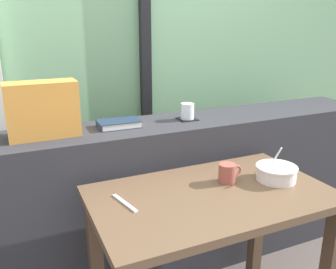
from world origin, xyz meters
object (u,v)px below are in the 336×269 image
Objects in this scene: closed_book at (119,124)px; throw_pillow at (43,110)px; coaster_square at (187,119)px; juice_glass at (187,112)px; fork_utensil at (125,203)px; ceramic_mug at (228,173)px; soup_bowl at (276,173)px; breakfast_table at (211,222)px.

throw_pillow is (-0.36, -0.02, 0.11)m from closed_book.
coaster_square is 0.31× the size of throw_pillow.
throw_pillow reaches higher than juice_glass.
fork_utensil is (-0.53, -0.49, -0.16)m from coaster_square.
throw_pillow reaches higher than ceramic_mug.
coaster_square is at bearing 0.26° from throw_pillow.
soup_bowl is 0.22m from ceramic_mug.
juice_glass is 0.76m from throw_pillow.
ceramic_mug is at bearing 31.08° from breakfast_table.
breakfast_table is 0.92m from throw_pillow.
closed_book is at bearing 134.19° from soup_bowl.
ceramic_mug is (0.35, -0.50, -0.14)m from closed_book.
coaster_square reaches higher than soup_bowl.
closed_book reaches higher than fork_utensil.
soup_bowl is at bearing -18.46° from fork_utensil.
ceramic_mug is (-0.21, 0.07, 0.01)m from soup_bowl.
juice_glass is at bearing -1.89° from closed_book.
fork_utensil is at bearing 174.52° from soup_bowl.
fork_utensil is at bearing -104.77° from closed_book.
juice_glass is at bearing -104.04° from coaster_square.
soup_bowl is 1.08× the size of fork_utensil.
soup_bowl is (0.16, -0.56, -0.13)m from coaster_square.
breakfast_table is at bearing -148.92° from ceramic_mug.
breakfast_table is 3.14× the size of throw_pillow.
ceramic_mug is (0.48, 0.01, 0.04)m from fork_utensil.
breakfast_table is 0.37m from soup_bowl.
juice_glass is at bearing 84.57° from ceramic_mug.
closed_book is at bearing 2.58° from throw_pillow.
coaster_square is 0.59× the size of fork_utensil.
throw_pillow is (-0.76, -0.00, 0.13)m from coaster_square.
throw_pillow is at bearing 102.24° from fork_utensil.
breakfast_table is 0.39m from fork_utensil.
ceramic_mug is at bearing -12.19° from fork_utensil.
ceramic_mug is at bearing 160.99° from soup_bowl.
ceramic_mug is (0.71, -0.48, -0.25)m from throw_pillow.
closed_book is 1.91× the size of ceramic_mug.
soup_bowl is at bearing -73.58° from juice_glass.
soup_bowl is at bearing -31.13° from throw_pillow.
juice_glass is 0.27× the size of throw_pillow.
breakfast_table is 10.06× the size of coaster_square.
breakfast_table is 0.68m from juice_glass.
soup_bowl reaches higher than fork_utensil.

